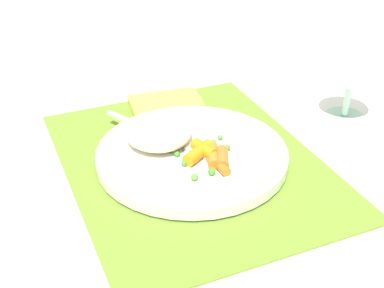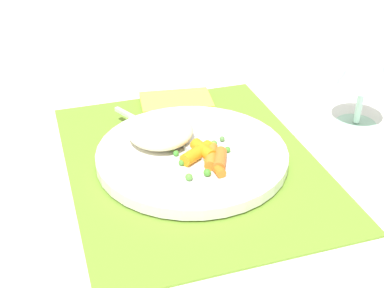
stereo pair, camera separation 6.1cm
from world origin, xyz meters
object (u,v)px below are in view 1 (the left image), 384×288
Objects in this scene: fork at (169,138)px; napkin at (166,102)px; plate at (192,155)px; carrot_portion at (210,155)px; rice_mound at (158,132)px; wine_glass at (354,56)px.

napkin is at bearing 161.00° from fork.
carrot_portion is (0.03, 0.01, 0.02)m from plate.
fork is 0.14m from napkin.
rice_mound is at bearing -137.67° from plate.
wine_glass is (-0.03, 0.28, 0.09)m from plate.
carrot_portion is at bearing 34.49° from rice_mound.
wine_glass is 1.26× the size of napkin.
fork reaches higher than napkin.
rice_mound reaches higher than carrot_portion.
wine_glass is (0.01, 0.31, 0.06)m from rice_mound.
napkin is (-0.17, 0.03, -0.00)m from plate.
plate is 0.06m from rice_mound.
rice_mound is 1.22× the size of carrot_portion.
rice_mound reaches higher than fork.
carrot_portion is 0.28m from wine_glass.
fork is at bearing -152.17° from plate.
rice_mound is 0.52× the size of fork.
rice_mound is at bearing -145.51° from carrot_portion.
rice_mound reaches higher than napkin.
wine_glass reaches higher than napkin.
plate is at bearing -157.51° from carrot_portion.
rice_mound is at bearing -92.61° from fork.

